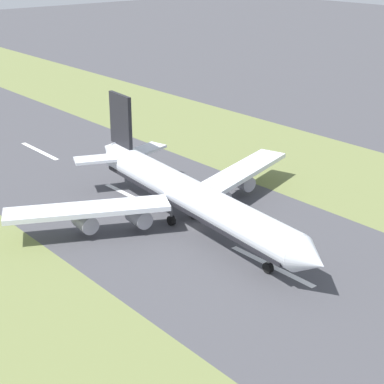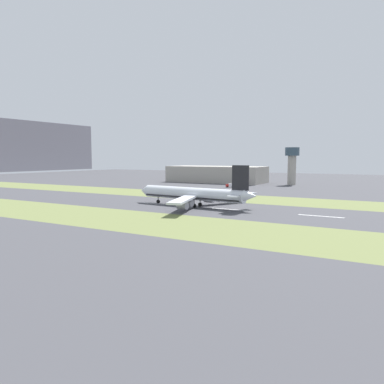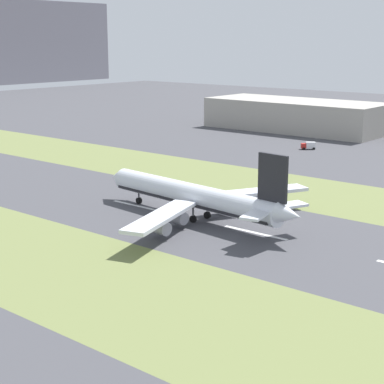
{
  "view_description": "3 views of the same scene",
  "coord_description": "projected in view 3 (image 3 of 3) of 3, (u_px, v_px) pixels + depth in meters",
  "views": [
    {
      "loc": [
        69.86,
        82.64,
        49.61
      ],
      "look_at": [
        0.16,
        -0.1,
        7.0
      ],
      "focal_mm": 60.0,
      "sensor_mm": 36.0,
      "label": 1
    },
    {
      "loc": [
        -155.53,
        -88.81,
        23.82
      ],
      "look_at": [
        0.16,
        -0.1,
        7.0
      ],
      "focal_mm": 35.0,
      "sensor_mm": 36.0,
      "label": 2
    },
    {
      "loc": [
        -123.35,
        -102.97,
        45.49
      ],
      "look_at": [
        0.16,
        -0.1,
        7.0
      ],
      "focal_mm": 60.0,
      "sensor_mm": 36.0,
      "label": 3
    }
  ],
  "objects": [
    {
      "name": "service_truck",
      "position": [
        309.0,
        145.0,
        270.49
      ],
      "size": [
        5.6,
        5.97,
        3.1
      ],
      "color": "#B2231E",
      "rests_on": "ground"
    },
    {
      "name": "centreline_dash_mid",
      "position": [
        255.0,
        233.0,
        154.34
      ],
      "size": [
        1.2,
        18.0,
        0.01
      ],
      "primitive_type": "cube",
      "color": "silver",
      "rests_on": "ground"
    },
    {
      "name": "ground_plane",
      "position": [
        191.0,
        218.0,
        166.86
      ],
      "size": [
        800.0,
        800.0,
        0.0
      ],
      "primitive_type": "plane",
      "color": "#424247"
    },
    {
      "name": "terminal_building",
      "position": [
        295.0,
        115.0,
        326.32
      ],
      "size": [
        36.0,
        90.75,
        15.12
      ],
      "primitive_type": "cube",
      "color": "#A39E93",
      "rests_on": "ground"
    },
    {
      "name": "grass_median_west",
      "position": [
        53.0,
        263.0,
        133.23
      ],
      "size": [
        40.0,
        600.0,
        0.01
      ],
      "primitive_type": "cube",
      "color": "olive",
      "rests_on": "ground"
    },
    {
      "name": "centreline_dash_far",
      "position": [
        137.0,
        206.0,
        179.24
      ],
      "size": [
        1.2,
        18.0,
        0.01
      ],
      "primitive_type": "cube",
      "color": "silver",
      "rests_on": "ground"
    },
    {
      "name": "grass_median_east",
      "position": [
        283.0,
        188.0,
        200.48
      ],
      "size": [
        40.0,
        600.0,
        0.01
      ],
      "primitive_type": "cube",
      "color": "olive",
      "rests_on": "ground"
    },
    {
      "name": "airplane_main_jet",
      "position": [
        197.0,
        197.0,
        164.2
      ],
      "size": [
        63.87,
        67.22,
        20.2
      ],
      "color": "silver",
      "rests_on": "ground"
    }
  ]
}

